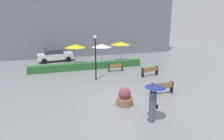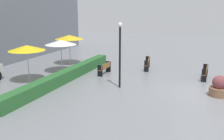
% 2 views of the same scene
% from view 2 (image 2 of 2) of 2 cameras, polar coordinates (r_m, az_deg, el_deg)
% --- Properties ---
extents(ground_plane, '(60.00, 60.00, 0.00)m').
position_cam_2_polar(ground_plane, '(15.36, 18.94, -5.07)').
color(ground_plane, gray).
extents(bench_near_right, '(1.68, 0.35, 0.88)m').
position_cam_2_polar(bench_near_right, '(18.43, 19.97, -0.32)').
color(bench_near_right, olive).
rests_on(bench_near_right, ground).
extents(bench_far_right, '(1.81, 0.65, 0.88)m').
position_cam_2_polar(bench_far_right, '(20.23, 7.88, 1.62)').
color(bench_far_right, olive).
rests_on(bench_far_right, ground).
extents(bench_back_row, '(1.56, 0.42, 0.81)m').
position_cam_2_polar(bench_back_row, '(18.61, -1.62, 0.51)').
color(bench_back_row, olive).
rests_on(bench_back_row, ground).
extents(planter_pot, '(1.05, 1.05, 1.15)m').
position_cam_2_polar(planter_pot, '(15.31, 22.63, -3.54)').
color(planter_pot, brown).
rests_on(planter_pot, ground).
extents(lamp_post, '(0.28, 0.28, 3.90)m').
position_cam_2_polar(lamp_post, '(15.17, 1.76, 4.80)').
color(lamp_post, black).
rests_on(lamp_post, ground).
extents(patio_umbrella_yellow, '(2.32, 2.32, 2.40)m').
position_cam_2_polar(patio_umbrella_yellow, '(17.31, -18.33, 4.66)').
color(patio_umbrella_yellow, silver).
rests_on(patio_umbrella_yellow, ground).
extents(patio_umbrella_white, '(2.28, 2.28, 2.41)m').
position_cam_2_polar(patio_umbrella_white, '(19.24, -11.27, 6.02)').
color(patio_umbrella_white, silver).
rests_on(patio_umbrella_white, ground).
extents(patio_umbrella_yellow_far, '(2.35, 2.35, 2.47)m').
position_cam_2_polar(patio_umbrella_yellow_far, '(21.85, -9.42, 7.18)').
color(patio_umbrella_yellow_far, silver).
rests_on(patio_umbrella_yellow_far, ground).
extents(hedge_strip, '(11.97, 0.70, 0.72)m').
position_cam_2_polar(hedge_strip, '(17.17, -10.21, -1.27)').
color(hedge_strip, '#28602D').
rests_on(hedge_strip, ground).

